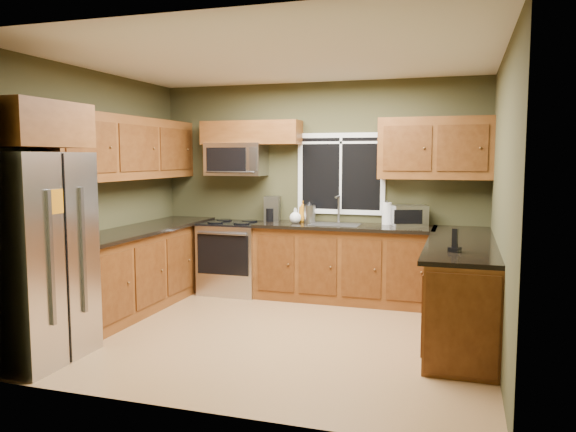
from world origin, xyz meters
The scene contains 28 objects.
floor centered at (0.00, 0.00, 0.00)m, with size 4.20×4.20×0.00m, color olive.
ceiling centered at (0.00, 0.00, 2.70)m, with size 4.20×4.20×0.00m, color white.
back_wall centered at (0.00, 1.80, 1.35)m, with size 4.20×4.20×0.00m, color #3B3A21.
front_wall centered at (0.00, -1.80, 1.35)m, with size 4.20×4.20×0.00m, color #3B3A21.
left_wall centered at (-2.10, 0.00, 1.35)m, with size 3.60×3.60×0.00m, color #3B3A21.
right_wall centered at (2.10, 0.00, 1.35)m, with size 3.60×3.60×0.00m, color #3B3A21.
window centered at (0.30, 1.78, 1.55)m, with size 1.12×0.03×1.02m.
base_cabinets_left centered at (-1.80, 0.48, 0.45)m, with size 0.60×2.65×0.90m, color brown.
countertop_left centered at (-1.78, 0.48, 0.92)m, with size 0.65×2.65×0.04m, color black.
base_cabinets_back centered at (0.42, 1.50, 0.45)m, with size 2.17×0.60×0.90m, color brown.
countertop_back centered at (0.42, 1.48, 0.92)m, with size 2.17×0.65×0.04m, color black.
base_cabinets_peninsula centered at (1.80, 0.54, 0.45)m, with size 0.60×2.52×0.90m.
countertop_peninsula centered at (1.78, 0.55, 0.92)m, with size 0.65×2.50×0.04m, color black.
upper_cabinets_left centered at (-1.94, 0.48, 1.86)m, with size 0.33×2.65×0.72m, color brown.
upper_cabinets_back_left centered at (-0.85, 1.64, 2.07)m, with size 1.30×0.33×0.30m, color brown.
upper_cabinets_back_right centered at (1.45, 1.64, 1.86)m, with size 1.30×0.33×0.72m, color brown.
upper_cabinet_over_fridge centered at (-1.74, -1.30, 2.03)m, with size 0.72×0.90×0.38m, color brown.
refrigerator centered at (-1.74, -1.30, 0.90)m, with size 0.74×0.90×1.80m.
range centered at (-1.05, 1.47, 0.47)m, with size 0.76×0.69×0.94m.
microwave centered at (-1.05, 1.61, 1.73)m, with size 0.76×0.41×0.42m.
sink centered at (0.30, 1.49, 0.95)m, with size 0.60×0.42×0.36m.
toaster_oven centered at (1.17, 1.62, 1.06)m, with size 0.47×0.42×0.25m.
coffee_maker centered at (-0.57, 1.64, 1.09)m, with size 0.23×0.28×0.32m.
kettle centered at (-0.05, 1.57, 1.06)m, with size 0.19×0.19×0.27m.
paper_towel_roll centered at (0.90, 1.68, 1.07)m, with size 0.15×0.15×0.30m.
soap_bottle_a centered at (-0.15, 1.61, 1.08)m, with size 0.10×0.11×0.27m, color #C27512.
soap_bottle_c centered at (-0.21, 1.50, 1.03)m, with size 0.15×0.15×0.19m, color white.
cordless_phone centered at (1.72, -0.16, 1.00)m, with size 0.12×0.12×0.20m.
Camera 1 is at (1.78, -5.17, 1.76)m, focal length 35.00 mm.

